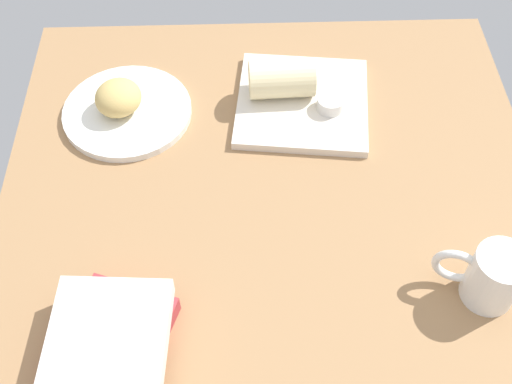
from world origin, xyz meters
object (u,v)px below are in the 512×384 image
at_px(sauce_cup, 331,103).
at_px(breakfast_wrap, 282,79).
at_px(round_plate, 127,112).
at_px(square_plate, 302,103).
at_px(scone_pastry, 118,98).
at_px(book_stack, 110,342).
at_px(coffee_mug, 492,276).

xyz_separation_m(sauce_cup, breakfast_wrap, (0.04, 0.09, 0.02)).
relative_size(round_plate, sauce_cup, 4.75).
height_order(round_plate, breakfast_wrap, breakfast_wrap).
bearing_deg(round_plate, square_plate, -87.88).
distance_m(scone_pastry, breakfast_wrap, 0.29).
height_order(scone_pastry, breakfast_wrap, breakfast_wrap).
distance_m(sauce_cup, breakfast_wrap, 0.10).
xyz_separation_m(scone_pastry, book_stack, (-0.46, -0.03, -0.01)).
bearing_deg(book_stack, sauce_cup, -37.73).
bearing_deg(round_plate, book_stack, -177.45).
height_order(sauce_cup, book_stack, book_stack).
bearing_deg(square_plate, book_stack, 147.63).
bearing_deg(scone_pastry, round_plate, -88.83).
height_order(book_stack, coffee_mug, coffee_mug).
xyz_separation_m(scone_pastry, sauce_cup, (-0.01, -0.38, -0.01)).
height_order(sauce_cup, breakfast_wrap, breakfast_wrap).
distance_m(square_plate, breakfast_wrap, 0.06).
bearing_deg(book_stack, breakfast_wrap, -28.00).
distance_m(scone_pastry, sauce_cup, 0.38).
height_order(scone_pastry, square_plate, scone_pastry).
distance_m(scone_pastry, coffee_mug, 0.68).
relative_size(round_plate, scone_pastry, 2.73).
distance_m(scone_pastry, square_plate, 0.33).
distance_m(round_plate, sauce_cup, 0.37).
height_order(scone_pastry, sauce_cup, scone_pastry).
bearing_deg(scone_pastry, square_plate, -87.91).
xyz_separation_m(square_plate, book_stack, (-0.47, 0.30, 0.02)).
relative_size(scone_pastry, breakfast_wrap, 0.73).
bearing_deg(coffee_mug, breakfast_wrap, 33.56).
bearing_deg(book_stack, square_plate, -32.37).
bearing_deg(coffee_mug, round_plate, 55.37).
distance_m(round_plate, scone_pastry, 0.04).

